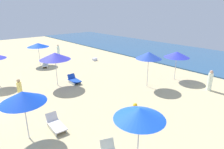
# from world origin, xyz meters

# --- Properties ---
(ocean) EXTENTS (60.00, 12.22, 0.12)m
(ocean) POSITION_xyz_m (0.00, 23.89, 0.06)
(ocean) COLOR #2B5681
(ocean) RESTS_ON ground_plane
(umbrella_0) EXTENTS (2.04, 2.04, 2.36)m
(umbrella_0) POSITION_xyz_m (9.36, 4.78, 2.13)
(umbrella_0) COLOR silver
(umbrella_0) RESTS_ON ground_plane
(umbrella_1) EXTENTS (2.11, 2.11, 2.48)m
(umbrella_1) POSITION_xyz_m (5.04, 14.53, 2.23)
(umbrella_1) COLOR silver
(umbrella_1) RESTS_ON ground_plane
(umbrella_3) EXTENTS (2.06, 2.06, 2.43)m
(umbrella_3) POSITION_xyz_m (4.95, 1.92, 2.16)
(umbrella_3) COLOR silver
(umbrella_3) RESTS_ON ground_plane
(lounge_chair_3_0) EXTENTS (1.50, 0.73, 0.65)m
(lounge_chair_3_0) POSITION_xyz_m (5.08, 3.26, 0.23)
(lounge_chair_3_0) COLOR silver
(lounge_chair_3_0) RESTS_ON ground_plane
(umbrella_4) EXTENTS (2.39, 2.39, 2.71)m
(umbrella_4) POSITION_xyz_m (-0.45, 6.13, 2.44)
(umbrella_4) COLOR silver
(umbrella_4) RESTS_ON ground_plane
(lounge_chair_4_0) EXTENTS (1.30, 0.73, 0.67)m
(lounge_chair_4_0) POSITION_xyz_m (-0.03, 7.42, 0.26)
(lounge_chair_4_0) COLOR silver
(lounge_chair_4_0) RESTS_ON ground_plane
(umbrella_5) EXTENTS (1.98, 1.98, 2.82)m
(umbrella_5) POSITION_xyz_m (4.52, 11.37, 2.55)
(umbrella_5) COLOR silver
(umbrella_5) RESTS_ON ground_plane
(umbrella_6) EXTENTS (2.27, 2.27, 2.42)m
(umbrella_6) POSITION_xyz_m (-7.42, 7.54, 2.21)
(umbrella_6) COLOR silver
(umbrella_6) RESTS_ON ground_plane
(lounge_chair_6_0) EXTENTS (1.39, 1.09, 0.69)m
(lounge_chair_6_0) POSITION_xyz_m (-6.19, 7.60, 0.24)
(lounge_chair_6_0) COLOR silver
(lounge_chair_6_0) RESTS_ON ground_plane
(beachgoer_1) EXTENTS (0.49, 0.49, 1.59)m
(beachgoer_1) POSITION_xyz_m (8.13, 14.33, 0.75)
(beachgoer_1) COLOR white
(beachgoer_1) RESTS_ON ground_plane
(beachgoer_2) EXTENTS (0.41, 0.41, 1.69)m
(beachgoer_2) POSITION_xyz_m (-9.06, 10.62, 0.80)
(beachgoer_2) COLOR white
(beachgoer_2) RESTS_ON ground_plane
(beachgoer_4) EXTENTS (0.40, 0.40, 1.69)m
(beachgoer_4) POSITION_xyz_m (0.90, 2.88, 0.80)
(beachgoer_4) COLOR #F5DD6D
(beachgoer_4) RESTS_ON ground_plane
(cooler_box_0) EXTENTS (0.35, 0.57, 0.30)m
(cooler_box_0) POSITION_xyz_m (-4.90, 13.18, 0.15)
(cooler_box_0) COLOR white
(cooler_box_0) RESTS_ON ground_plane
(beach_ball_1) EXTENTS (0.28, 0.28, 0.28)m
(beach_ball_1) POSITION_xyz_m (7.09, 7.59, 0.14)
(beach_ball_1) COLOR #329FD4
(beach_ball_1) RESTS_ON ground_plane
(beach_ball_2) EXTENTS (0.27, 0.27, 0.27)m
(beach_ball_2) POSITION_xyz_m (6.25, 8.08, 0.14)
(beach_ball_2) COLOR yellow
(beach_ball_2) RESTS_ON ground_plane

